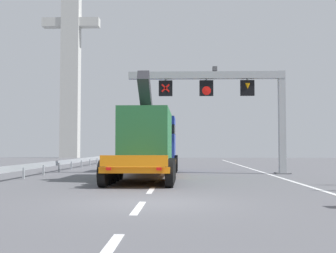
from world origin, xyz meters
TOP-DOWN VIEW (x-y plane):
  - ground at (0.00, 0.00)m, footprint 112.00×112.00m
  - lane_markings at (-0.23, 13.36)m, footprint 0.20×41.33m
  - edge_line_right at (6.20, 12.00)m, footprint 0.20×63.00m
  - overhead_lane_gantry at (3.89, 14.17)m, footprint 9.98×0.90m
  - heavy_haul_truck_orange at (-0.85, 12.17)m, footprint 3.10×14.08m
  - guardrail_left at (-7.23, 15.68)m, footprint 0.13×35.37m
  - bridge_pylon_distant at (-16.54, 54.52)m, footprint 9.00×2.00m

SIDE VIEW (x-z plane):
  - ground at x=0.00m, z-range 0.00..0.00m
  - edge_line_right at x=6.20m, z-range 0.00..0.01m
  - lane_markings at x=-0.23m, z-range 0.00..0.01m
  - guardrail_left at x=-7.23m, z-range 0.18..0.94m
  - heavy_haul_truck_orange at x=-0.85m, z-range -0.66..4.64m
  - overhead_lane_gantry at x=3.89m, z-range 1.72..8.39m
  - bridge_pylon_distant at x=-16.54m, z-range 0.39..34.82m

